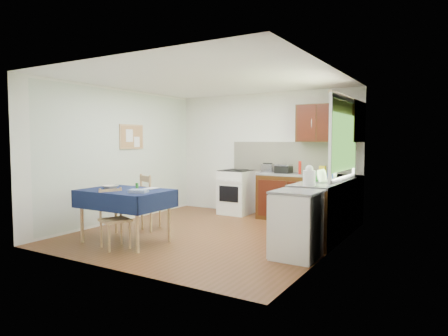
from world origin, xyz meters
The scene contains 33 objects.
floor centered at (0.00, 0.00, 0.00)m, with size 4.20×4.20×0.00m, color #553116.
ceiling centered at (0.00, 0.00, 2.50)m, with size 4.00×4.20×0.02m, color white.
wall_back centered at (0.00, 2.10, 1.25)m, with size 4.00×0.02×2.50m, color silver.
wall_front centered at (0.00, -2.10, 1.25)m, with size 4.00×0.02×2.50m, color silver.
wall_left centered at (-2.00, 0.00, 1.25)m, with size 0.02×4.20×2.50m, color silver.
wall_right centered at (2.00, 0.00, 1.25)m, with size 0.02×4.20×2.50m, color silver.
base_cabinets centered at (1.36, 1.26, 0.43)m, with size 1.90×2.30×0.86m.
worktop_back centered at (1.05, 1.80, 0.88)m, with size 1.90×0.60×0.04m, color slate.
worktop_right centered at (1.70, 0.65, 0.88)m, with size 0.60×1.70×0.04m, color slate.
worktop_corner centered at (1.70, 1.80, 0.88)m, with size 0.60×0.60×0.04m, color slate.
splashback centered at (0.65, 2.08, 1.20)m, with size 2.70×0.02×0.60m, color #F1E6CC.
upper_cabinets centered at (1.52, 1.80, 1.85)m, with size 1.20×0.85×0.70m.
stove centered at (-0.50, 1.80, 0.46)m, with size 0.60×0.61×0.92m.
window centered at (1.97, 0.70, 1.65)m, with size 0.04×1.48×1.26m.
fridge centered at (1.70, -0.55, 0.44)m, with size 0.58×0.60×0.89m.
corkboard centered at (-1.97, 0.30, 1.60)m, with size 0.04×0.62×0.47m.
dining_table centered at (-0.80, -1.08, 0.69)m, with size 1.31×0.89×0.79m.
chair_far centered at (-0.99, -0.23, 0.51)m, with size 0.55×0.55×0.96m.
chair_near centered at (-0.72, -1.39, 0.45)m, with size 0.49×0.49×0.85m.
toaster centered at (0.22, 1.80, 0.98)m, with size 0.24×0.15×0.18m.
sandwich_press centered at (0.56, 1.78, 0.98)m, with size 0.29×0.25×0.17m.
sauce_bottle centered at (0.91, 1.72, 1.02)m, with size 0.06×0.06×0.24m, color #B0160E.
yellow_packet centered at (1.29, 1.92, 0.98)m, with size 0.12×0.08×0.15m, color yellow.
dish_rack centered at (1.71, 0.49, 0.92)m, with size 0.41×0.31×0.19m.
kettle centered at (1.70, -0.07, 1.03)m, with size 0.17×0.17×0.29m.
cup centered at (1.53, 1.66, 0.95)m, with size 0.12×0.12×0.10m, color silver.
soap_bottle_a centered at (1.67, 1.29, 1.05)m, with size 0.11×0.11×0.29m, color white.
soap_bottle_b centered at (1.62, 1.25, 1.00)m, with size 0.09×0.09×0.20m, color #1E40AF.
soap_bottle_c centered at (1.64, 0.39, 0.99)m, with size 0.14×0.14×0.18m, color green.
plate_bowl centered at (-1.06, -1.12, 0.82)m, with size 0.22×0.22×0.05m, color beige.
book centered at (-0.60, -0.81, 0.80)m, with size 0.15×0.21×0.02m, color white.
spice_jar centered at (-0.71, -0.92, 0.84)m, with size 0.04×0.04×0.09m, color #227E27.
tea_towel centered at (-0.40, -1.22, 0.82)m, with size 0.25×0.19×0.04m, color #2A489C.
Camera 1 is at (3.50, -5.41, 1.53)m, focal length 32.00 mm.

